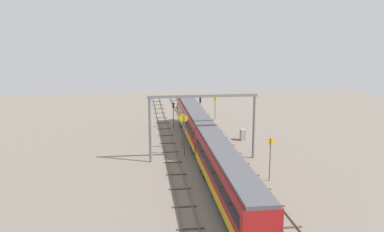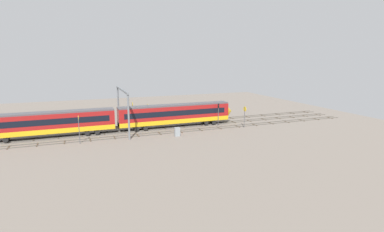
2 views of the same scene
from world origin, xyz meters
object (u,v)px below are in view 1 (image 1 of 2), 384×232
signal_light_trackside_departure (173,111)px  speed_sign_far_trackside (184,129)px  speed_sign_near_foreground (182,126)px  speed_sign_distant_end (215,103)px  signal_light_trackside_approach (200,107)px  speed_sign_mid_trackside (270,153)px  relay_cabinet (243,135)px  overhead_gantry (203,113)px  train (206,142)px

signal_light_trackside_departure → speed_sign_far_trackside: bearing=-179.6°
speed_sign_near_foreground → signal_light_trackside_departure: 12.82m
speed_sign_distant_end → signal_light_trackside_departure: 10.41m
speed_sign_far_trackside → signal_light_trackside_approach: bearing=-15.1°
speed_sign_near_foreground → speed_sign_mid_trackside: (-14.03, -8.34, -0.10)m
speed_sign_mid_trackside → speed_sign_distant_end: size_ratio=1.10×
speed_sign_far_trackside → relay_cabinet: 12.13m
speed_sign_mid_trackside → speed_sign_distant_end: 33.00m
speed_sign_mid_trackside → signal_light_trackside_approach: (28.54, 3.67, 0.00)m
speed_sign_distant_end → overhead_gantry: bearing=166.0°
signal_light_trackside_approach → signal_light_trackside_departure: (-1.70, 4.90, -0.31)m
train → signal_light_trackside_departure: (19.19, 2.54, 0.23)m
speed_sign_mid_trackside → speed_sign_distant_end: bearing=0.3°
train → signal_light_trackside_approach: size_ratio=10.22×
speed_sign_near_foreground → overhead_gantry: bearing=-159.4°
overhead_gantry → speed_sign_distant_end: (24.48, -6.10, -3.10)m
signal_light_trackside_departure → train: bearing=-172.5°
speed_sign_mid_trackside → speed_sign_far_trackside: size_ratio=0.91×
overhead_gantry → speed_sign_near_foreground: 6.56m
train → speed_sign_near_foreground: (6.38, 2.32, 0.65)m
speed_sign_near_foreground → relay_cabinet: 10.53m
speed_sign_near_foreground → speed_sign_distant_end: 20.66m
signal_light_trackside_departure → speed_sign_distant_end: bearing=-53.7°
speed_sign_near_foreground → train: bearing=-160.0°
speed_sign_mid_trackside → speed_sign_far_trackside: 13.70m
speed_sign_near_foreground → speed_sign_distant_end: bearing=-23.3°
overhead_gantry → signal_light_trackside_departure: overhead_gantry is taller
train → speed_sign_mid_trackside: 9.75m
speed_sign_distant_end → relay_cabinet: speed_sign_distant_end is taller
overhead_gantry → signal_light_trackside_approach: 20.41m
train → overhead_gantry: size_ratio=3.57×
signal_light_trackside_approach → signal_light_trackside_departure: size_ratio=1.12×
overhead_gantry → relay_cabinet: size_ratio=8.47×
overhead_gantry → relay_cabinet: overhead_gantry is taller
speed_sign_mid_trackside → speed_sign_distant_end: (33.00, 0.18, -0.09)m
speed_sign_far_trackside → signal_light_trackside_departure: (16.06, 0.12, -0.70)m
signal_light_trackside_departure → relay_cabinet: signal_light_trackside_departure is taller
speed_sign_near_foreground → speed_sign_far_trackside: bearing=178.1°
train → overhead_gantry: (0.87, 0.25, 3.55)m
relay_cabinet → speed_sign_far_trackside: bearing=124.4°
speed_sign_near_foreground → speed_sign_distant_end: speed_sign_near_foreground is taller
train → speed_sign_near_foreground: speed_sign_near_foreground is taller
signal_light_trackside_departure → relay_cabinet: (-9.39, -9.87, -2.06)m
speed_sign_distant_end → speed_sign_far_trackside: bearing=159.6°
speed_sign_near_foreground → speed_sign_far_trackside: speed_sign_far_trackside is taller
train → relay_cabinet: size_ratio=30.23×
train → speed_sign_mid_trackside: bearing=-141.8°
speed_sign_near_foreground → speed_sign_distant_end: size_ratio=1.08×
train → speed_sign_near_foreground: bearing=20.0°
speed_sign_near_foreground → speed_sign_far_trackside: (-3.25, 0.11, 0.29)m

